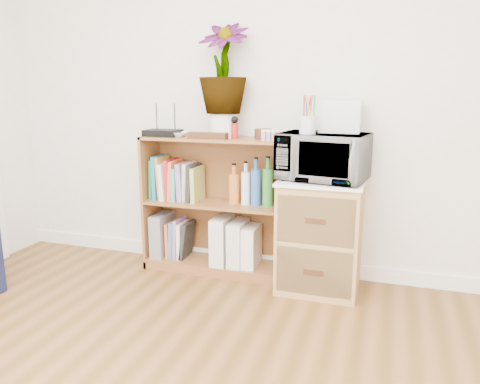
% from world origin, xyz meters
% --- Properties ---
extents(skirting_board, '(4.00, 0.02, 0.10)m').
position_xyz_m(skirting_board, '(0.00, 2.24, 0.05)').
color(skirting_board, white).
rests_on(skirting_board, ground).
extents(bookshelf, '(1.00, 0.30, 0.95)m').
position_xyz_m(bookshelf, '(-0.35, 2.10, 0.47)').
color(bookshelf, brown).
rests_on(bookshelf, ground).
extents(wicker_unit, '(0.50, 0.45, 0.70)m').
position_xyz_m(wicker_unit, '(0.40, 2.02, 0.35)').
color(wicker_unit, '#9E7542').
rests_on(wicker_unit, ground).
extents(microwave, '(0.57, 0.43, 0.29)m').
position_xyz_m(microwave, '(0.40, 2.02, 0.86)').
color(microwave, silver).
rests_on(microwave, wicker_unit).
extents(pen_cup, '(0.10, 0.10, 0.11)m').
position_xyz_m(pen_cup, '(0.31, 1.93, 1.06)').
color(pen_cup, silver).
rests_on(pen_cup, microwave).
extents(small_appliance, '(0.25, 0.20, 0.19)m').
position_xyz_m(small_appliance, '(0.49, 2.11, 1.11)').
color(small_appliance, silver).
rests_on(small_appliance, microwave).
extents(router, '(0.24, 0.16, 0.04)m').
position_xyz_m(router, '(-0.72, 2.08, 0.97)').
color(router, black).
rests_on(router, bookshelf).
extents(white_bowl, '(0.13, 0.13, 0.03)m').
position_xyz_m(white_bowl, '(-0.60, 2.07, 0.97)').
color(white_bowl, white).
rests_on(white_bowl, bookshelf).
extents(plant_pot, '(0.19, 0.19, 0.16)m').
position_xyz_m(plant_pot, '(-0.29, 2.12, 1.03)').
color(plant_pot, silver).
rests_on(plant_pot, bookshelf).
extents(potted_plant, '(0.33, 0.33, 0.59)m').
position_xyz_m(potted_plant, '(-0.29, 2.12, 1.40)').
color(potted_plant, '#29682A').
rests_on(potted_plant, plant_pot).
extents(trinket_box, '(0.27, 0.07, 0.04)m').
position_xyz_m(trinket_box, '(-0.35, 2.00, 0.97)').
color(trinket_box, '#38210F').
rests_on(trinket_box, bookshelf).
extents(kokeshi_doll, '(0.04, 0.04, 0.10)m').
position_xyz_m(kokeshi_doll, '(-0.19, 2.06, 1.00)').
color(kokeshi_doll, maroon).
rests_on(kokeshi_doll, bookshelf).
extents(wooden_bowl, '(0.11, 0.11, 0.07)m').
position_xyz_m(wooden_bowl, '(-0.01, 2.11, 0.98)').
color(wooden_bowl, '#38220F').
rests_on(wooden_bowl, bookshelf).
extents(paint_jars, '(0.12, 0.04, 0.06)m').
position_xyz_m(paint_jars, '(0.05, 2.01, 0.98)').
color(paint_jars, pink).
rests_on(paint_jars, bookshelf).
extents(file_box, '(0.09, 0.25, 0.31)m').
position_xyz_m(file_box, '(-0.76, 2.10, 0.23)').
color(file_box, slate).
rests_on(file_box, bookshelf).
extents(magazine_holder_left, '(0.11, 0.27, 0.33)m').
position_xyz_m(magazine_holder_left, '(-0.29, 2.09, 0.24)').
color(magazine_holder_left, silver).
rests_on(magazine_holder_left, bookshelf).
extents(magazine_holder_mid, '(0.10, 0.25, 0.31)m').
position_xyz_m(magazine_holder_mid, '(-0.17, 2.09, 0.22)').
color(magazine_holder_mid, silver).
rests_on(magazine_holder_mid, bookshelf).
extents(magazine_holder_right, '(0.09, 0.22, 0.28)m').
position_xyz_m(magazine_holder_right, '(-0.08, 2.09, 0.21)').
color(magazine_holder_right, white).
rests_on(magazine_holder_right, bookshelf).
extents(cookbooks, '(0.36, 0.20, 0.31)m').
position_xyz_m(cookbooks, '(-0.64, 2.10, 0.63)').
color(cookbooks, '#1B6735').
rests_on(cookbooks, bookshelf).
extents(liquor_bottles, '(0.39, 0.07, 0.32)m').
position_xyz_m(liquor_bottles, '(-0.05, 2.10, 0.65)').
color(liquor_bottles, orange).
rests_on(liquor_bottles, bookshelf).
extents(lower_books, '(0.17, 0.19, 0.29)m').
position_xyz_m(lower_books, '(-0.63, 2.10, 0.20)').
color(lower_books, '#E75828').
rests_on(lower_books, bookshelf).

